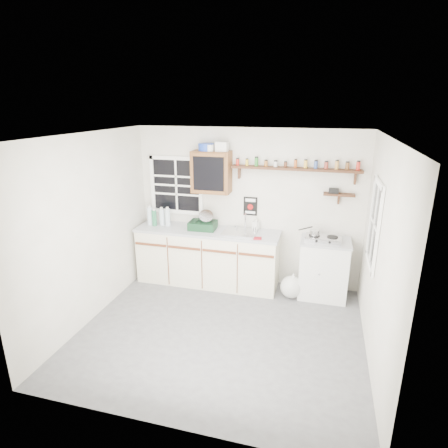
# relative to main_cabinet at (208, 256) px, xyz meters

# --- Properties ---
(room) EXTENTS (3.64, 3.24, 2.54)m
(room) POSITION_rel_main_cabinet_xyz_m (0.58, -1.30, 0.79)
(room) COLOR #4E4E50
(room) RESTS_ON ground
(main_cabinet) EXTENTS (2.31, 0.63, 0.92)m
(main_cabinet) POSITION_rel_main_cabinet_xyz_m (0.00, 0.00, 0.00)
(main_cabinet) COLOR beige
(main_cabinet) RESTS_ON floor
(right_cabinet) EXTENTS (0.73, 0.57, 0.91)m
(right_cabinet) POSITION_rel_main_cabinet_xyz_m (1.83, 0.03, -0.01)
(right_cabinet) COLOR silver
(right_cabinet) RESTS_ON floor
(sink) EXTENTS (0.52, 0.44, 0.29)m
(sink) POSITION_rel_main_cabinet_xyz_m (0.54, 0.01, 0.47)
(sink) COLOR #B0B0B4
(sink) RESTS_ON main_cabinet
(upper_cabinet) EXTENTS (0.60, 0.32, 0.65)m
(upper_cabinet) POSITION_rel_main_cabinet_xyz_m (0.03, 0.14, 1.36)
(upper_cabinet) COLOR brown
(upper_cabinet) RESTS_ON wall_back
(upper_cabinet_clutter) EXTENTS (0.46, 0.24, 0.14)m
(upper_cabinet_clutter) POSITION_rel_main_cabinet_xyz_m (0.04, 0.14, 1.75)
(upper_cabinet_clutter) COLOR #1938A7
(upper_cabinet_clutter) RESTS_ON upper_cabinet
(spice_shelf) EXTENTS (1.91, 0.18, 0.35)m
(spice_shelf) POSITION_rel_main_cabinet_xyz_m (1.33, 0.21, 1.47)
(spice_shelf) COLOR #321C0E
(spice_shelf) RESTS_ON wall_back
(secondary_shelf) EXTENTS (0.45, 0.16, 0.24)m
(secondary_shelf) POSITION_rel_main_cabinet_xyz_m (1.94, 0.22, 1.12)
(secondary_shelf) COLOR #321C0E
(secondary_shelf) RESTS_ON wall_back
(warning_sign) EXTENTS (0.22, 0.02, 0.30)m
(warning_sign) POSITION_rel_main_cabinet_xyz_m (0.63, 0.29, 0.82)
(warning_sign) COLOR black
(warning_sign) RESTS_ON wall_back
(window_back) EXTENTS (0.93, 0.03, 0.98)m
(window_back) POSITION_rel_main_cabinet_xyz_m (-0.62, 0.29, 1.09)
(window_back) COLOR black
(window_back) RESTS_ON wall_back
(window_right) EXTENTS (0.03, 0.78, 1.08)m
(window_right) POSITION_rel_main_cabinet_xyz_m (2.37, -0.75, 0.99)
(window_right) COLOR black
(window_right) RESTS_ON wall_back
(water_bottles) EXTENTS (0.39, 0.15, 0.33)m
(water_bottles) POSITION_rel_main_cabinet_xyz_m (-0.85, 0.02, 0.60)
(water_bottles) COLOR silver
(water_bottles) RESTS_ON main_cabinet
(dish_rack) EXTENTS (0.44, 0.34, 0.32)m
(dish_rack) POSITION_rel_main_cabinet_xyz_m (-0.07, 0.02, 0.56)
(dish_rack) COLOR black
(dish_rack) RESTS_ON main_cabinet
(soap_bottle) EXTENTS (0.12, 0.12, 0.20)m
(soap_bottle) POSITION_rel_main_cabinet_xyz_m (0.74, 0.22, 0.56)
(soap_bottle) COLOR white
(soap_bottle) RESTS_ON main_cabinet
(rag) EXTENTS (0.14, 0.12, 0.02)m
(rag) POSITION_rel_main_cabinet_xyz_m (0.85, -0.20, 0.47)
(rag) COLOR maroon
(rag) RESTS_ON main_cabinet
(hotplate) EXTENTS (0.53, 0.30, 0.08)m
(hotplate) POSITION_rel_main_cabinet_xyz_m (1.79, 0.01, 0.48)
(hotplate) COLOR #B0B0B4
(hotplate) RESTS_ON right_cabinet
(saucepan) EXTENTS (0.32, 0.24, 0.15)m
(saucepan) POSITION_rel_main_cabinet_xyz_m (1.66, 0.01, 0.56)
(saucepan) COLOR #B0B0B4
(saucepan) RESTS_ON hotplate
(trash_bag) EXTENTS (0.38, 0.34, 0.43)m
(trash_bag) POSITION_rel_main_cabinet_xyz_m (1.39, -0.17, -0.28)
(trash_bag) COLOR silver
(trash_bag) RESTS_ON floor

